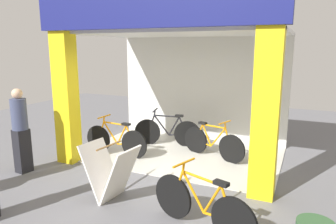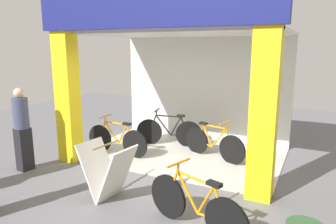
# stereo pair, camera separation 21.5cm
# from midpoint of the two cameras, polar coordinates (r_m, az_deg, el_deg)

# --- Properties ---
(ground_plane) EXTENTS (17.09, 17.09, 0.00)m
(ground_plane) POSITION_cam_midpoint_polar(r_m,az_deg,el_deg) (6.32, -3.77, -11.53)
(ground_plane) COLOR slate
(ground_plane) RESTS_ON ground
(shop_facade) EXTENTS (4.74, 3.24, 3.45)m
(shop_facade) POSITION_cam_midpoint_polar(r_m,az_deg,el_deg) (7.17, 1.58, 6.54)
(shop_facade) COLOR beige
(shop_facade) RESTS_ON ground
(bicycle_inside_0) EXTENTS (1.67, 0.52, 0.94)m
(bicycle_inside_0) POSITION_cam_midpoint_polar(r_m,az_deg,el_deg) (8.01, -0.89, -3.59)
(bicycle_inside_0) COLOR black
(bicycle_inside_0) RESTS_ON ground
(bicycle_inside_1) EXTENTS (1.56, 0.61, 0.90)m
(bicycle_inside_1) POSITION_cam_midpoint_polar(r_m,az_deg,el_deg) (7.20, 7.26, -5.57)
(bicycle_inside_1) COLOR black
(bicycle_inside_1) RESTS_ON ground
(bicycle_inside_3) EXTENTS (1.67, 0.46, 0.92)m
(bicycle_inside_3) POSITION_cam_midpoint_polar(r_m,az_deg,el_deg) (7.44, -10.28, -5.06)
(bicycle_inside_3) COLOR black
(bicycle_inside_3) RESTS_ON ground
(bicycle_parked_0) EXTENTS (1.61, 0.60, 0.93)m
(bicycle_parked_0) POSITION_cam_midpoint_polar(r_m,az_deg,el_deg) (4.47, 4.66, -16.62)
(bicycle_parked_0) COLOR black
(bicycle_parked_0) RESTS_ON ground
(sandwich_board_sign) EXTENTS (0.93, 0.69, 0.95)m
(sandwich_board_sign) POSITION_cam_midpoint_polar(r_m,az_deg,el_deg) (5.36, -11.62, -10.67)
(sandwich_board_sign) COLOR silver
(sandwich_board_sign) RESTS_ON ground
(pedestrian_2) EXTENTS (0.34, 0.34, 1.71)m
(pedestrian_2) POSITION_cam_midpoint_polar(r_m,az_deg,el_deg) (6.94, -26.03, -3.02)
(pedestrian_2) COLOR black
(pedestrian_2) RESTS_ON ground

